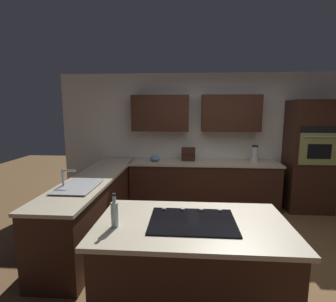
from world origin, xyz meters
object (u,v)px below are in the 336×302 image
object	(u,v)px
wall_oven	(310,156)
sink_unit	(78,186)
cooktop	(192,221)
blender	(255,155)
spice_rack	(188,154)
mixing_bowl	(155,158)
oil_bottle	(115,213)

from	to	relation	value
wall_oven	sink_unit	distance (m)	4.08
cooktop	blender	bearing A→B (deg)	-114.58
spice_rack	wall_oven	bearing A→B (deg)	177.86
cooktop	mixing_bowl	xyz separation A→B (m)	(0.67, -2.69, 0.05)
wall_oven	sink_unit	size ratio (longest dim) A/B	2.95
cooktop	blender	xyz separation A→B (m)	(-1.23, -2.69, 0.13)
blender	spice_rack	xyz separation A→B (m)	(1.25, -0.07, -0.01)
sink_unit	cooktop	bearing A→B (deg)	147.63
mixing_bowl	spice_rack	bearing A→B (deg)	-173.54
cooktop	oil_bottle	xyz separation A→B (m)	(0.66, 0.14, 0.11)
cooktop	mixing_bowl	size ratio (longest dim) A/B	3.80
wall_oven	spice_rack	distance (m)	2.25
sink_unit	blender	distance (m)	3.21
mixing_bowl	oil_bottle	world-z (taller)	oil_bottle
sink_unit	cooktop	world-z (taller)	sink_unit
spice_rack	oil_bottle	distance (m)	2.98
cooktop	mixing_bowl	bearing A→B (deg)	-76.04
wall_oven	oil_bottle	distance (m)	4.04
wall_oven	oil_bottle	world-z (taller)	wall_oven
blender	oil_bottle	size ratio (longest dim) A/B	1.11
oil_bottle	spice_rack	bearing A→B (deg)	-102.49
blender	oil_bottle	distance (m)	3.41
spice_rack	oil_bottle	bearing A→B (deg)	77.51
wall_oven	mixing_bowl	size ratio (longest dim) A/B	10.31
blender	mixing_bowl	world-z (taller)	blender
sink_unit	mixing_bowl	distance (m)	1.94
cooktop	mixing_bowl	distance (m)	2.77
cooktop	spice_rack	distance (m)	2.77
mixing_bowl	oil_bottle	bearing A→B (deg)	90.13
sink_unit	oil_bottle	distance (m)	1.32
wall_oven	spice_rack	world-z (taller)	wall_oven
wall_oven	cooktop	world-z (taller)	wall_oven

